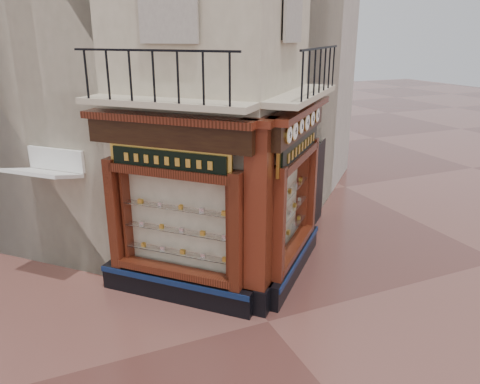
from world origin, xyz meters
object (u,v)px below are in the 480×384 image
corner_pilaster (258,222)px  clock_f (317,115)px  clock_d (306,122)px  awning (57,278)px  clock_b (294,131)px  clock_c (301,126)px  clock_a (289,135)px  signboard_right (299,146)px  signboard_left (168,160)px  clock_e (312,118)px

corner_pilaster → clock_f: bearing=-8.5°
clock_d → awning: bearing=114.2°
clock_d → clock_b: bearing=-180.0°
clock_b → clock_d: clock_b is taller
clock_b → awning: 6.49m
clock_c → clock_d: (0.35, 0.35, -0.00)m
clock_a → signboard_right: (0.85, 1.01, -0.52)m
corner_pilaster → signboard_left: 2.12m
awning → clock_a: bearing=-169.8°
clock_c → awning: (-4.99, 2.38, -3.62)m
clock_e → awning: clock_e is taller
clock_c → signboard_left: clock_c is taller
corner_pilaster → clock_c: 2.19m
clock_f → signboard_right: (-0.86, -0.70, -0.52)m
corner_pilaster → signboard_left: (-1.46, 1.01, 1.15)m
signboard_right → corner_pilaster: bearing=169.8°
clock_d → awning: 6.76m
clock_f → signboard_left: clock_f is taller
clock_b → clock_e: bearing=0.0°
corner_pilaster → clock_a: (0.61, 0.01, 1.67)m
clock_a → awning: clock_a is taller
clock_a → clock_f: clock_a is taller
clock_e → clock_f: clock_e is taller
clock_b → signboard_left: clock_b is taller
clock_b → clock_c: size_ratio=1.17×
clock_a → clock_b: 0.42m
clock_f → corner_pilaster: bearing=171.5°
clock_c → clock_f: 1.50m
clock_e → awning: size_ratio=0.24×
clock_a → signboard_right: 1.42m
clock_d → signboard_right: clock_d is taller
corner_pilaster → clock_c: (1.26, 0.65, 1.67)m
clock_f → signboard_right: size_ratio=0.16×
clock_a → corner_pilaster: bearing=135.6°
corner_pilaster → clock_d: (1.61, 1.00, 1.67)m
clock_a → clock_b: bearing=0.0°
corner_pilaster → signboard_left: bearing=100.2°
clock_a → signboard_left: bearing=109.1°
clock_c → awning: 6.61m
clock_c → awning: clock_c is taller
awning → signboard_right: 6.38m
signboard_right → awning: bearing=113.8°
clock_a → clock_d: clock_d is taller
clock_d → signboard_right: size_ratio=0.17×
clock_b → clock_f: clock_b is taller
clock_f → signboard_left: 3.88m
signboard_left → clock_d: bearing=-135.2°
clock_e → signboard_left: clock_e is taller
clock_c → signboard_left: 2.79m
clock_b → clock_f: 2.00m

